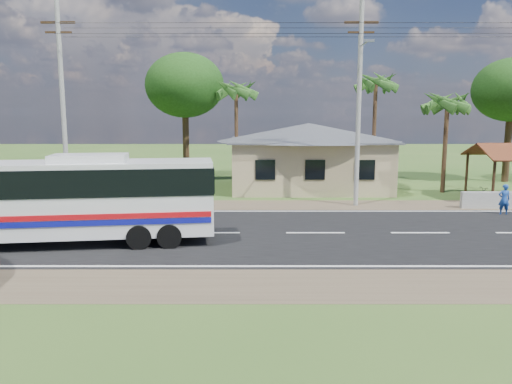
{
  "coord_description": "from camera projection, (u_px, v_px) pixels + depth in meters",
  "views": [
    {
      "loc": [
        -2.55,
        -20.82,
        5.15
      ],
      "look_at": [
        -2.55,
        1.0,
        1.63
      ],
      "focal_mm": 35.0,
      "sensor_mm": 36.0,
      "label": 1
    }
  ],
  "objects": [
    {
      "name": "coach_bus",
      "position": [
        66.0,
        194.0,
        19.27
      ],
      "size": [
        11.58,
        3.84,
        3.53
      ],
      "rotation": [
        0.0,
        0.0,
        0.13
      ],
      "color": "silver",
      "rests_on": "ground"
    },
    {
      "name": "motorcycle",
      "position": [
        477.0,
        196.0,
        28.25
      ],
      "size": [
        1.82,
        1.23,
        0.91
      ],
      "primitive_type": "imported",
      "rotation": [
        0.0,
        0.0,
        1.97
      ],
      "color": "black",
      "rests_on": "ground"
    },
    {
      "name": "tree_behind_house",
      "position": [
        185.0,
        86.0,
        38.01
      ],
      "size": [
        6.0,
        6.0,
        9.61
      ],
      "color": "#47301E",
      "rests_on": "ground"
    },
    {
      "name": "palm_far",
      "position": [
        236.0,
        90.0,
        36.11
      ],
      "size": [
        2.8,
        2.8,
        7.7
      ],
      "color": "#47301E",
      "rests_on": "ground"
    },
    {
      "name": "house",
      "position": [
        308.0,
        149.0,
        33.78
      ],
      "size": [
        12.4,
        10.0,
        5.0
      ],
      "color": "tan",
      "rests_on": "ground"
    },
    {
      "name": "palm_near",
      "position": [
        448.0,
        103.0,
        31.32
      ],
      "size": [
        2.8,
        2.8,
        6.7
      ],
      "color": "#47301E",
      "rests_on": "ground"
    },
    {
      "name": "tree_behind_shed",
      "position": [
        512.0,
        90.0,
        36.1
      ],
      "size": [
        5.6,
        5.6,
        9.02
      ],
      "color": "#47301E",
      "rests_on": "ground"
    },
    {
      "name": "road",
      "position": [
        315.0,
        233.0,
        21.37
      ],
      "size": [
        120.0,
        16.0,
        0.03
      ],
      "color": "black",
      "rests_on": "ground"
    },
    {
      "name": "utility_poles",
      "position": [
        353.0,
        100.0,
        26.86
      ],
      "size": [
        32.8,
        2.22,
        11.0
      ],
      "color": "#9E9E99",
      "rests_on": "ground"
    },
    {
      "name": "palm_mid",
      "position": [
        376.0,
        83.0,
        35.54
      ],
      "size": [
        2.8,
        2.8,
        8.2
      ],
      "color": "#47301E",
      "rests_on": "ground"
    },
    {
      "name": "person",
      "position": [
        504.0,
        199.0,
        25.13
      ],
      "size": [
        0.61,
        0.44,
        1.56
      ],
      "primitive_type": "imported",
      "rotation": [
        0.0,
        0.0,
        3.03
      ],
      "color": "#1B4296",
      "rests_on": "ground"
    },
    {
      "name": "ground",
      "position": [
        315.0,
        233.0,
        21.37
      ],
      "size": [
        120.0,
        120.0,
        0.0
      ],
      "primitive_type": "plane",
      "color": "#2E4E1B",
      "rests_on": "ground"
    }
  ]
}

